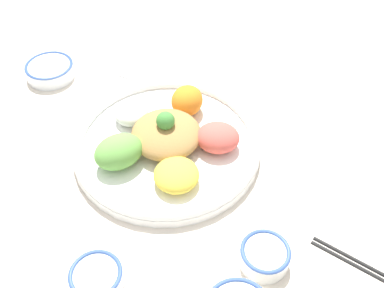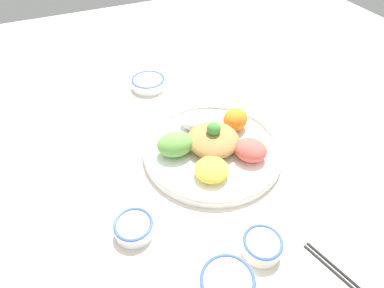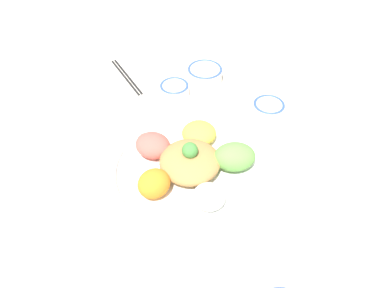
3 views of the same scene
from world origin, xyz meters
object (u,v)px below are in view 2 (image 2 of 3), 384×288
at_px(salad_platter, 212,145).
at_px(sauce_bowl_dark, 262,245).
at_px(serving_spoon_extra, 196,94).
at_px(rice_bowl_blue, 227,284).
at_px(rice_bowl_plain, 148,83).
at_px(sauce_bowl_red, 134,227).
at_px(chopsticks_pair_near, 350,282).

xyz_separation_m(salad_platter, sauce_bowl_dark, (0.04, 0.31, -0.01)).
bearing_deg(serving_spoon_extra, rice_bowl_blue, -41.43).
bearing_deg(rice_bowl_plain, sauce_bowl_red, 68.77).
relative_size(sauce_bowl_red, rice_bowl_plain, 0.75).
distance_m(rice_bowl_plain, serving_spoon_extra, 0.17).
height_order(sauce_bowl_dark, rice_bowl_plain, sauce_bowl_dark).
relative_size(salad_platter, rice_bowl_plain, 3.34).
height_order(sauce_bowl_dark, chopsticks_pair_near, sauce_bowl_dark).
distance_m(rice_bowl_plain, chopsticks_pair_near, 0.83).
height_order(sauce_bowl_red, chopsticks_pair_near, sauce_bowl_red).
xyz_separation_m(salad_platter, rice_bowl_blue, (0.14, 0.35, -0.00)).
xyz_separation_m(chopsticks_pair_near, serving_spoon_extra, (0.02, -0.70, -0.00)).
bearing_deg(rice_bowl_plain, salad_platter, 99.22).
distance_m(sauce_bowl_red, chopsticks_pair_near, 0.45).
distance_m(salad_platter, rice_bowl_blue, 0.38).
relative_size(salad_platter, sauce_bowl_dark, 4.57).
bearing_deg(sauce_bowl_dark, rice_bowl_blue, 22.22).
distance_m(sauce_bowl_red, serving_spoon_extra, 0.54).
distance_m(salad_platter, rice_bowl_plain, 0.38).
bearing_deg(salad_platter, sauce_bowl_red, 30.20).
distance_m(sauce_bowl_dark, serving_spoon_extra, 0.58).
bearing_deg(salad_platter, chopsticks_pair_near, 101.30).
xyz_separation_m(rice_bowl_blue, chopsticks_pair_near, (-0.23, 0.09, -0.02)).
bearing_deg(sauce_bowl_dark, rice_bowl_plain, -87.91).
bearing_deg(sauce_bowl_red, rice_bowl_plain, -111.23).
bearing_deg(rice_bowl_blue, salad_platter, -112.20).
xyz_separation_m(sauce_bowl_dark, chopsticks_pair_near, (-0.12, 0.13, -0.02)).
distance_m(sauce_bowl_red, sauce_bowl_dark, 0.28).
bearing_deg(serving_spoon_extra, sauce_bowl_dark, -32.92).
bearing_deg(serving_spoon_extra, rice_bowl_plain, -152.14).
distance_m(salad_platter, chopsticks_pair_near, 0.44).
relative_size(sauce_bowl_red, sauce_bowl_dark, 1.03).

